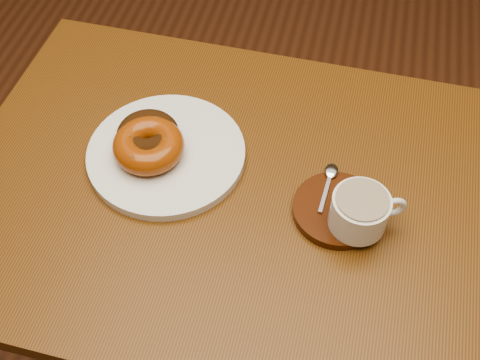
% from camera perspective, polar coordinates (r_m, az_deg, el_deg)
% --- Properties ---
extents(ground, '(6.00, 6.00, 0.00)m').
position_cam_1_polar(ground, '(1.76, 0.89, -9.13)').
color(ground, brown).
rests_on(ground, ground).
extents(cafe_table, '(0.87, 0.66, 0.80)m').
position_cam_1_polar(cafe_table, '(1.04, -1.08, -4.78)').
color(cafe_table, brown).
rests_on(cafe_table, ground).
extents(donut_plate, '(0.31, 0.31, 0.02)m').
position_cam_1_polar(donut_plate, '(0.98, -7.00, 2.50)').
color(donut_plate, white).
rests_on(donut_plate, cafe_table).
extents(donut_cinnamon, '(0.13, 0.13, 0.04)m').
position_cam_1_polar(donut_cinnamon, '(0.97, -8.72, 4.27)').
color(donut_cinnamon, '#371D0B').
rests_on(donut_cinnamon, donut_plate).
extents(donut_caramel, '(0.15, 0.15, 0.04)m').
position_cam_1_polar(donut_caramel, '(0.95, -8.67, 3.25)').
color(donut_caramel, '#974410').
rests_on(donut_caramel, donut_plate).
extents(saucer, '(0.17, 0.17, 0.01)m').
position_cam_1_polar(saucer, '(0.91, 9.21, -2.80)').
color(saucer, '#3D1908').
rests_on(saucer, cafe_table).
extents(coffee_cup, '(0.11, 0.08, 0.06)m').
position_cam_1_polar(coffee_cup, '(0.87, 11.36, -2.89)').
color(coffee_cup, white).
rests_on(coffee_cup, saucer).
extents(teaspoon, '(0.02, 0.10, 0.01)m').
position_cam_1_polar(teaspoon, '(0.94, 8.55, 0.46)').
color(teaspoon, silver).
rests_on(teaspoon, saucer).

